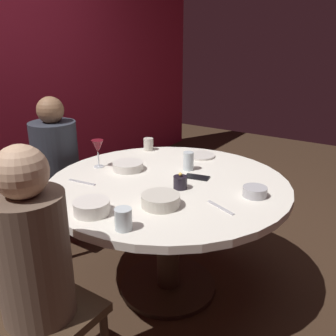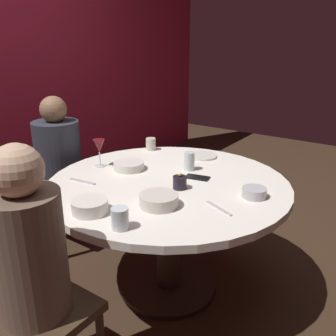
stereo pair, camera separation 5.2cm
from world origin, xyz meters
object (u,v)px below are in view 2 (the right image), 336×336
bowl_salad_center (90,206)px  cup_by_left_diner (151,144)px  bowl_sauce_side (159,200)px  cell_phone (197,177)px  cup_near_candle (120,218)px  dinner_plate (202,156)px  dining_table (168,204)px  cup_by_right_diner (189,161)px  bowl_small_white (129,166)px  wine_glass (99,147)px  seated_diner_back (58,156)px  bowl_serving_large (254,193)px  candle_holder (180,182)px  seated_diner_left (29,257)px

bowl_salad_center → cup_by_left_diner: cup_by_left_diner is taller
bowl_sauce_side → cup_by_left_diner: (0.72, 0.60, 0.01)m
cell_phone → cup_near_candle: cup_near_candle is taller
dinner_plate → bowl_sauce_side: bowl_sauce_side is taller
dining_table → cup_by_right_diner: size_ratio=12.05×
dinner_plate → bowl_small_white: bowl_small_white is taller
wine_glass → cup_by_right_diner: size_ratio=1.54×
dining_table → cup_by_right_diner: bearing=0.2°
seated_diner_back → bowl_serving_large: (0.08, -1.45, 0.05)m
candle_holder → cup_by_left_diner: bearing=50.0°
wine_glass → cup_by_right_diner: (0.27, -0.50, -0.07)m
bowl_serving_large → bowl_salad_center: bearing=137.3°
candle_holder → bowl_small_white: (0.07, 0.43, -0.01)m
seated_diner_left → dinner_plate: 1.42m
seated_diner_left → bowl_salad_center: (0.38, 0.07, 0.04)m
wine_glass → bowl_sauce_side: (-0.25, -0.65, -0.10)m
cell_phone → dining_table: bearing=-50.5°
cup_by_left_diner → dinner_plate: bearing=-79.2°
cup_by_left_diner → cup_by_right_diner: (-0.20, -0.45, 0.01)m
seated_diner_left → cup_by_left_diner: bearing=18.7°
seated_diner_left → bowl_salad_center: seated_diner_left is taller
cup_by_right_diner → bowl_serving_large: bearing=-107.1°
candle_holder → bowl_sauce_side: candle_holder is taller
dinner_plate → bowl_small_white: (-0.48, 0.25, 0.02)m
candle_holder → wine_glass: wine_glass is taller
bowl_sauce_side → cup_by_right_diner: (0.52, 0.15, 0.03)m
bowl_small_white → cup_by_left_diner: (0.41, 0.14, 0.02)m
candle_holder → cell_phone: bearing=0.4°
bowl_serving_large → cup_by_right_diner: (0.15, 0.49, 0.03)m
cell_phone → bowl_sauce_side: size_ratio=0.74×
candle_holder → bowl_small_white: bearing=80.4°
seated_diner_back → bowl_salad_center: seated_diner_back is taller
cell_phone → cup_by_left_diner: 0.64m
bowl_serving_large → cup_near_candle: bearing=152.0°
bowl_serving_large → cup_by_left_diner: cup_by_left_diner is taller
seated_diner_back → bowl_salad_center: bearing=-30.9°
bowl_small_white → cup_by_left_diner: size_ratio=2.15×
bowl_serving_large → bowl_sauce_side: 0.50m
cup_by_left_diner → cell_phone: bearing=-117.0°
bowl_serving_large → cell_phone: bearing=80.6°
seated_diner_left → cup_by_right_diner: seated_diner_left is taller
dining_table → bowl_serving_large: bearing=-81.1°
seated_diner_back → bowl_small_white: bearing=1.9°
cup_by_left_diner → seated_diner_back: bearing=129.9°
bowl_serving_large → cup_by_right_diner: 0.51m
bowl_serving_large → cup_by_right_diner: cup_by_right_diner is taller
dinner_plate → bowl_small_white: size_ratio=1.06×
bowl_serving_large → bowl_sauce_side: (-0.37, 0.34, 0.00)m
bowl_sauce_side → cup_by_right_diner: bearing=16.3°
cell_phone → seated_diner_back: bearing=-94.2°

